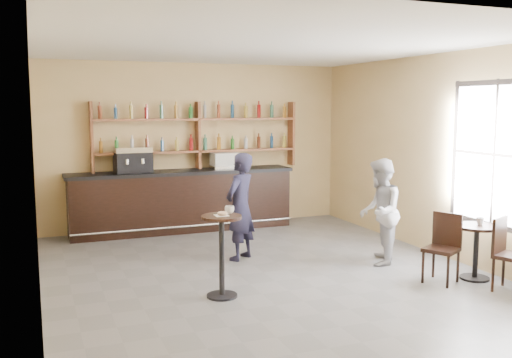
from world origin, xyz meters
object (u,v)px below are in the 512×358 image
object	(u,v)px
pastry_case	(225,161)
pedestal_table	(222,256)
espresso_machine	(133,160)
chair_west	(441,249)
man_main	(240,207)
bar_counter	(182,201)
cafe_table	(476,252)
patron_second	(380,212)

from	to	relation	value
pastry_case	pedestal_table	world-z (taller)	pastry_case
espresso_machine	chair_west	world-z (taller)	espresso_machine
pastry_case	chair_west	size ratio (longest dim) A/B	0.56
pedestal_table	man_main	distance (m)	1.81
bar_counter	cafe_table	distance (m)	5.41
chair_west	patron_second	size ratio (longest dim) A/B	0.59
bar_counter	pastry_case	bearing A→B (deg)	0.00
pastry_case	man_main	distance (m)	2.45
man_main	cafe_table	size ratio (longest dim) A/B	2.20
pastry_case	pedestal_table	xyz separation A→B (m)	(-1.35, -3.93, -0.80)
espresso_machine	pastry_case	xyz separation A→B (m)	(1.77, 0.00, -0.08)
bar_counter	pastry_case	size ratio (longest dim) A/B	8.21
pedestal_table	patron_second	size ratio (longest dim) A/B	0.65
man_main	cafe_table	distance (m)	3.46
man_main	patron_second	xyz separation A→B (m)	(1.86, -1.01, -0.03)
espresso_machine	bar_counter	bearing A→B (deg)	-2.86
man_main	chair_west	world-z (taller)	man_main
espresso_machine	cafe_table	xyz separation A→B (m)	(3.90, -4.51, -1.02)
pastry_case	cafe_table	distance (m)	5.07
man_main	patron_second	bearing A→B (deg)	113.23
pedestal_table	cafe_table	world-z (taller)	pedestal_table
pastry_case	pedestal_table	distance (m)	4.23
bar_counter	man_main	world-z (taller)	man_main
chair_west	patron_second	world-z (taller)	patron_second
patron_second	pastry_case	bearing A→B (deg)	-121.74
pedestal_table	cafe_table	distance (m)	3.53
cafe_table	chair_west	bearing A→B (deg)	174.81
bar_counter	espresso_machine	xyz separation A→B (m)	(-0.91, 0.00, 0.81)
pastry_case	cafe_table	world-z (taller)	pastry_case
pedestal_table	pastry_case	bearing A→B (deg)	71.03
man_main	pastry_case	bearing A→B (deg)	-141.07
cafe_table	patron_second	world-z (taller)	patron_second
espresso_machine	cafe_table	size ratio (longest dim) A/B	0.86
pastry_case	chair_west	distance (m)	4.81
bar_counter	patron_second	xyz separation A→B (m)	(2.19, -3.35, 0.22)
pastry_case	man_main	xyz separation A→B (m)	(-0.53, -2.35, -0.48)
pedestal_table	chair_west	world-z (taller)	pedestal_table
bar_counter	pedestal_table	bearing A→B (deg)	-97.16
bar_counter	cafe_table	bearing A→B (deg)	-56.48
bar_counter	pastry_case	distance (m)	1.13
cafe_table	chair_west	world-z (taller)	chair_west
espresso_machine	pedestal_table	distance (m)	4.05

